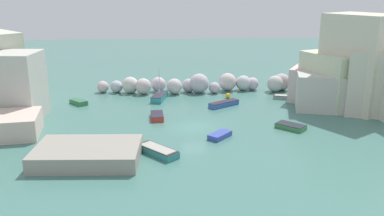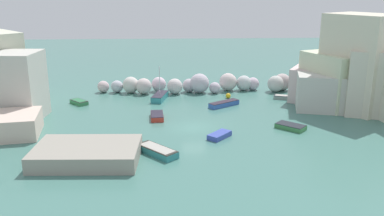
{
  "view_description": "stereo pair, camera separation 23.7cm",
  "coord_description": "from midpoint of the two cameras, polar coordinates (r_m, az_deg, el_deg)",
  "views": [
    {
      "loc": [
        -2.55,
        -42.18,
        14.55
      ],
      "look_at": [
        0.0,
        3.94,
        1.0
      ],
      "focal_mm": 38.71,
      "sensor_mm": 36.0,
      "label": 1
    },
    {
      "loc": [
        -2.31,
        -42.19,
        14.55
      ],
      "look_at": [
        0.0,
        3.94,
        1.0
      ],
      "focal_mm": 38.71,
      "sensor_mm": 36.0,
      "label": 2
    }
  ],
  "objects": [
    {
      "name": "cove_water",
      "position": [
        44.69,
        0.13,
        -2.65
      ],
      "size": [
        160.0,
        160.0,
        0.0
      ],
      "primitive_type": "plane",
      "color": "#45796F",
      "rests_on": "ground"
    },
    {
      "name": "cliff_headland_right",
      "position": [
        55.05,
        23.76,
        3.54
      ],
      "size": [
        20.14,
        16.75,
        11.54
      ],
      "color": "beige",
      "rests_on": "ground"
    },
    {
      "name": "rock_breakwater",
      "position": [
        59.51,
        1.81,
        3.31
      ],
      "size": [
        29.73,
        3.96,
        2.74
      ],
      "color": "beige",
      "rests_on": "ground"
    },
    {
      "name": "stone_dock",
      "position": [
        37.12,
        -14.34,
        -6.1
      ],
      "size": [
        9.16,
        6.3,
        1.4
      ],
      "primitive_type": "cube",
      "rotation": [
        0.0,
        0.0,
        -0.04
      ],
      "color": "gray",
      "rests_on": "ground"
    },
    {
      "name": "channel_buoy",
      "position": [
        56.46,
        4.84,
        1.71
      ],
      "size": [
        0.69,
        0.69,
        0.69
      ],
      "primitive_type": "sphere",
      "color": "gold",
      "rests_on": "cove_water"
    },
    {
      "name": "moored_boat_0",
      "position": [
        45.32,
        13.3,
        -2.49
      ],
      "size": [
        3.29,
        3.21,
        0.52
      ],
      "rotation": [
        0.0,
        0.0,
        5.54
      ],
      "color": "#3D8047",
      "rests_on": "cove_water"
    },
    {
      "name": "moored_boat_1",
      "position": [
        55.59,
        -4.61,
        1.57
      ],
      "size": [
        2.3,
        4.49,
        4.51
      ],
      "rotation": [
        0.0,
        0.0,
        1.35
      ],
      "color": "teal",
      "rests_on": "cove_water"
    },
    {
      "name": "moored_boat_2",
      "position": [
        55.28,
        -15.47,
        0.78
      ],
      "size": [
        2.64,
        2.7,
        0.53
      ],
      "rotation": [
        0.0,
        0.0,
        2.32
      ],
      "color": "#347B48",
      "rests_on": "cove_water"
    },
    {
      "name": "moored_boat_3",
      "position": [
        37.62,
        -4.92,
        -5.9
      ],
      "size": [
        3.97,
        4.1,
        0.66
      ],
      "rotation": [
        0.0,
        0.0,
        2.32
      ],
      "color": "teal",
      "rests_on": "cove_water"
    },
    {
      "name": "moored_boat_4",
      "position": [
        52.57,
        4.28,
        0.59
      ],
      "size": [
        4.15,
        3.35,
        0.63
      ],
      "rotation": [
        0.0,
        0.0,
        0.61
      ],
      "color": "#365DB1",
      "rests_on": "cove_water"
    },
    {
      "name": "moored_boat_5",
      "position": [
        37.39,
        -17.06,
        -6.86
      ],
      "size": [
        2.72,
        2.35,
        0.52
      ],
      "rotation": [
        0.0,
        0.0,
        5.68
      ],
      "color": "navy",
      "rests_on": "cove_water"
    },
    {
      "name": "moored_boat_6",
      "position": [
        47.64,
        -4.98,
        -1.12
      ],
      "size": [
        1.61,
        3.11,
        0.6
      ],
      "rotation": [
        0.0,
        0.0,
        4.78
      ],
      "color": "#BE3629",
      "rests_on": "cove_water"
    },
    {
      "name": "moored_boat_7",
      "position": [
        41.65,
        3.7,
        -3.76
      ],
      "size": [
        2.69,
        2.82,
        0.51
      ],
      "rotation": [
        0.0,
        0.0,
        0.85
      ],
      "color": "#3B4EB1",
      "rests_on": "cove_water"
    },
    {
      "name": "moored_boat_8",
      "position": [
        57.21,
        12.26,
        1.51
      ],
      "size": [
        2.65,
        1.85,
        0.5
      ],
      "rotation": [
        0.0,
        0.0,
        2.81
      ],
      "color": "gray",
      "rests_on": "cove_water"
    }
  ]
}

